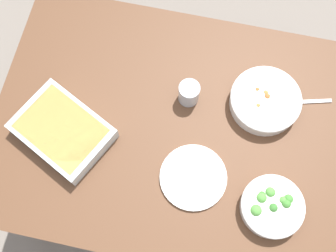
% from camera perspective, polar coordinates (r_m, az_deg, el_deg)
% --- Properties ---
extents(ground_plane, '(6.00, 6.00, 0.00)m').
position_cam_1_polar(ground_plane, '(2.15, 0.00, -6.31)').
color(ground_plane, slate).
extents(dining_table, '(1.20, 0.90, 0.74)m').
position_cam_1_polar(dining_table, '(1.52, 0.00, -1.08)').
color(dining_table, brown).
rests_on(dining_table, ground_plane).
extents(stew_bowl, '(0.24, 0.24, 0.06)m').
position_cam_1_polar(stew_bowl, '(1.47, 13.01, 3.36)').
color(stew_bowl, silver).
rests_on(stew_bowl, dining_table).
extents(broccoli_bowl, '(0.20, 0.20, 0.07)m').
position_cam_1_polar(broccoli_bowl, '(1.38, 13.90, -10.54)').
color(broccoli_bowl, silver).
rests_on(broccoli_bowl, dining_table).
extents(baking_dish, '(0.37, 0.33, 0.06)m').
position_cam_1_polar(baking_dish, '(1.43, -14.13, -0.60)').
color(baking_dish, silver).
rests_on(baking_dish, dining_table).
extents(drink_cup, '(0.07, 0.07, 0.08)m').
position_cam_1_polar(drink_cup, '(1.43, 2.85, 4.42)').
color(drink_cup, '#B2BCC6').
rests_on(drink_cup, dining_table).
extents(side_plate, '(0.22, 0.22, 0.01)m').
position_cam_1_polar(side_plate, '(1.38, 3.44, -6.96)').
color(side_plate, white).
rests_on(side_plate, dining_table).
extents(spoon_by_stew, '(0.17, 0.06, 0.01)m').
position_cam_1_polar(spoon_by_stew, '(1.53, 17.38, 3.13)').
color(spoon_by_stew, silver).
rests_on(spoon_by_stew, dining_table).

